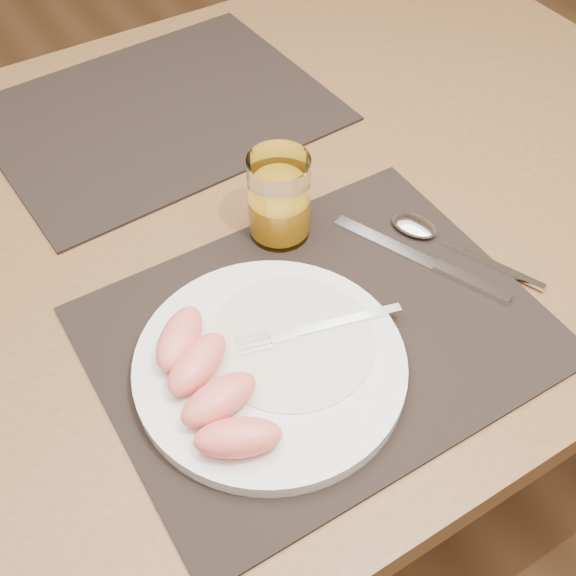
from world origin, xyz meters
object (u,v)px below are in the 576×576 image
at_px(table, 223,259).
at_px(fork, 305,330).
at_px(knife, 435,265).
at_px(juice_glass, 279,201).
at_px(placemat_far, 159,112).
at_px(spoon, 425,231).
at_px(plate, 270,366).
at_px(placemat_near, 319,333).

height_order(table, fork, fork).
height_order(table, knife, knife).
distance_m(table, juice_glass, 0.16).
bearing_deg(table, placemat_far, 83.83).
bearing_deg(spoon, juice_glass, 146.58).
relative_size(table, placemat_far, 3.11).
bearing_deg(spoon, fork, -164.17).
height_order(knife, spoon, spoon).
bearing_deg(plate, juice_glass, 56.13).
bearing_deg(plate, fork, 14.08).
bearing_deg(juice_glass, placemat_far, 93.97).
bearing_deg(juice_glass, table, 121.72).
distance_m(placemat_near, plate, 0.07).
xyz_separation_m(placemat_near, spoon, (0.18, 0.06, 0.01)).
height_order(placemat_far, juice_glass, juice_glass).
height_order(table, plate, plate).
xyz_separation_m(table, plate, (-0.07, -0.23, 0.10)).
distance_m(table, spoon, 0.27).
bearing_deg(fork, spoon, 15.83).
height_order(plate, fork, fork).
distance_m(knife, juice_glass, 0.19).
relative_size(table, juice_glass, 13.15).
bearing_deg(fork, placemat_far, 84.74).
xyz_separation_m(table, placemat_near, (0.00, -0.22, 0.09)).
bearing_deg(plate, spoon, 15.50).
relative_size(plate, juice_glass, 2.54).
bearing_deg(placemat_far, fork, -95.26).
bearing_deg(placemat_far, spoon, -67.15).
distance_m(knife, spoon, 0.05).
bearing_deg(knife, placemat_far, 107.97).
relative_size(placemat_far, knife, 2.16).
bearing_deg(plate, table, 74.35).
xyz_separation_m(placemat_far, juice_glass, (0.02, -0.29, 0.05)).
distance_m(plate, juice_glass, 0.20).
height_order(placemat_near, placemat_far, same).
relative_size(table, spoon, 7.60).
bearing_deg(fork, plate, -165.92).
bearing_deg(placemat_far, plate, -101.14).
xyz_separation_m(plate, spoon, (0.25, 0.07, -0.00)).
bearing_deg(table, plate, -105.65).
distance_m(placemat_near, spoon, 0.19).
xyz_separation_m(plate, juice_glass, (0.11, 0.16, 0.04)).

